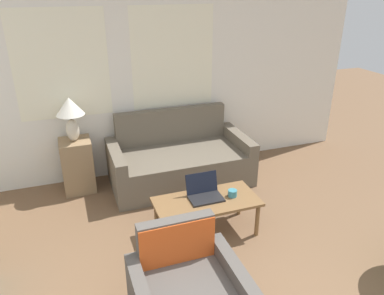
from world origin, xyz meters
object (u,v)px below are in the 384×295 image
at_px(coffee_table, 207,204).
at_px(cup_navy, 232,193).
at_px(table_lamp, 70,112).
at_px(couch, 179,161).
at_px(laptop, 204,193).

height_order(coffee_table, cup_navy, cup_navy).
relative_size(coffee_table, cup_navy, 11.40).
bearing_deg(coffee_table, table_lamp, 130.20).
height_order(couch, laptop, couch).
distance_m(table_lamp, laptop, 1.88).
bearing_deg(laptop, couch, 85.57).
bearing_deg(coffee_table, couch, 85.73).
distance_m(laptop, cup_navy, 0.29).
bearing_deg(table_lamp, couch, -8.01).
bearing_deg(coffee_table, laptop, 88.32).
height_order(couch, table_lamp, table_lamp).
relative_size(couch, coffee_table, 1.68).
height_order(table_lamp, cup_navy, table_lamp).
distance_m(couch, laptop, 1.17).
relative_size(laptop, cup_navy, 3.64).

